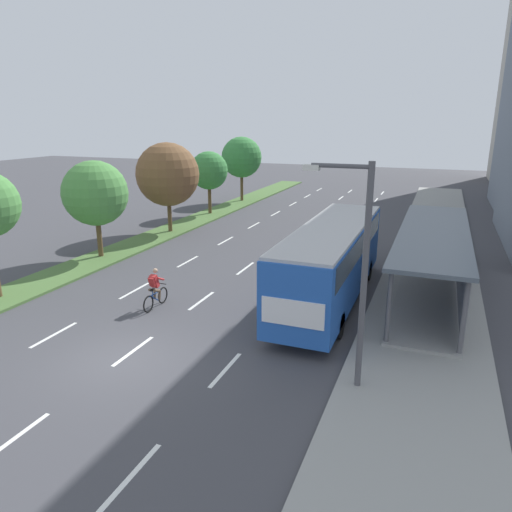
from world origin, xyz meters
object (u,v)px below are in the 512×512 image
median_tree_fifth (242,157)px  bus (331,256)px  median_tree_fourth (209,171)px  bus_shelter (439,256)px  median_tree_third (168,175)px  streetlight (359,263)px  cyclist (155,290)px  median_tree_second (95,193)px

median_tree_fifth → bus: bearing=-58.7°
median_tree_fourth → bus_shelter: bearing=-36.6°
bus → median_tree_fifth: bearing=121.3°
bus_shelter → bus: bearing=-151.8°
median_tree_third → median_tree_fourth: median_tree_third is taller
median_tree_third → streetlight: streetlight is taller
cyclist → median_tree_second: median_tree_second is taller
bus_shelter → median_tree_fifth: (-18.04, 20.30, 2.34)m
median_tree_second → bus: bearing=-7.6°
bus_shelter → median_tree_fourth: median_tree_fourth is taller
bus_shelter → median_tree_third: median_tree_third is taller
bus → median_tree_fourth: median_tree_fourth is taller
bus_shelter → median_tree_fifth: 27.26m
bus_shelter → bus: (-4.28, -2.30, 0.20)m
median_tree_fifth → streetlight: streetlight is taller
bus_shelter → median_tree_fourth: bearing=143.4°
bus → median_tree_third: median_tree_third is taller
cyclist → median_tree_fifth: 27.18m
median_tree_third → cyclist: bearing=-61.3°
median_tree_second → median_tree_fifth: bearing=90.0°
median_tree_second → median_tree_third: size_ratio=0.89×
median_tree_second → median_tree_fifth: size_ratio=0.90×
bus → cyclist: bearing=-152.9°
bus_shelter → median_tree_third: bearing=159.9°
median_tree_third → median_tree_fourth: 6.94m
median_tree_second → streetlight: 18.05m
streetlight → median_tree_fourth: bearing=125.4°
cyclist → median_tree_third: 14.26m
median_tree_third → median_tree_fourth: (-0.37, 6.92, -0.42)m
median_tree_second → median_tree_third: 6.94m
bus_shelter → median_tree_second: (-18.04, -0.47, 1.86)m
bus_shelter → streetlight: streetlight is taller
bus_shelter → cyclist: (-10.96, -5.72, -1.08)m
bus → median_tree_second: median_tree_second is taller
cyclist → median_tree_fourth: 20.55m
bus_shelter → cyclist: bus_shelter is taller
bus → cyclist: 7.62m
bus_shelter → bus: size_ratio=1.13×
bus → median_tree_second: (-13.76, 1.83, 1.66)m
bus → median_tree_second: size_ratio=2.08×
bus_shelter → median_tree_second: size_ratio=2.36×
median_tree_third → streetlight: size_ratio=0.94×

